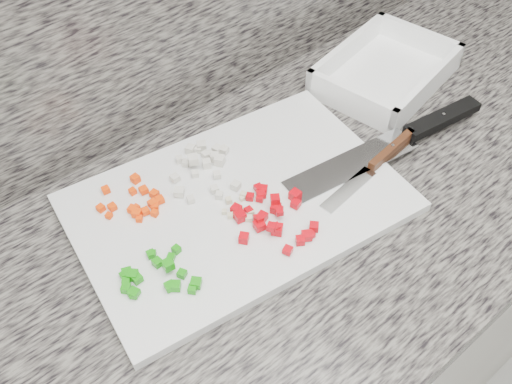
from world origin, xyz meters
TOP-DOWN VIEW (x-y plane):
  - cabinet at (0.00, 1.44)m, footprint 3.92×0.62m
  - countertop at (0.00, 1.44)m, footprint 3.96×0.64m
  - cutting_board at (0.03, 1.50)m, footprint 0.54×0.40m
  - carrot_pile at (-0.09, 1.59)m, footprint 0.09×0.10m
  - onion_pile at (0.03, 1.59)m, footprint 0.13×0.13m
  - green_pepper_pile at (-0.15, 1.46)m, footprint 0.10×0.10m
  - red_pepper_pile at (0.05, 1.43)m, footprint 0.13×0.14m
  - garlic_pile at (0.02, 1.48)m, footprint 0.05×0.06m
  - chef_knife at (0.35, 1.42)m, footprint 0.41×0.10m
  - paring_knife at (0.26, 1.41)m, footprint 0.24×0.04m
  - tray at (0.45, 1.57)m, footprint 0.30×0.24m

SIDE VIEW (x-z plane):
  - cabinet at x=0.00m, z-range 0.00..0.86m
  - countertop at x=0.00m, z-range 0.86..0.90m
  - cutting_board at x=0.03m, z-range 0.90..0.92m
  - tray at x=0.45m, z-range 0.89..0.95m
  - garlic_pile at x=0.02m, z-range 0.92..0.93m
  - chef_knife at x=0.35m, z-range 0.91..0.93m
  - carrot_pile at x=-0.09m, z-range 0.92..0.93m
  - paring_knife at x=0.26m, z-range 0.91..0.93m
  - green_pepper_pile at x=-0.15m, z-range 0.91..0.94m
  - onion_pile at x=0.03m, z-range 0.91..0.94m
  - red_pepper_pile at x=0.05m, z-range 0.91..0.94m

